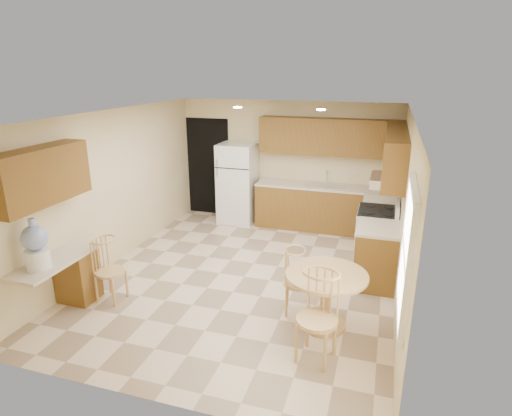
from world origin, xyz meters
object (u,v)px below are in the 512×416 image
(refrigerator, at_px, (238,183))
(dining_table, at_px, (326,292))
(stove, at_px, (377,236))
(chair_table_b, at_px, (316,314))
(chair_desk, at_px, (105,266))
(water_crock, at_px, (36,246))
(chair_table_a, at_px, (297,278))

(refrigerator, height_order, dining_table, refrigerator)
(stove, xyz_separation_m, dining_table, (-0.52, -2.16, 0.02))
(refrigerator, height_order, chair_table_b, refrigerator)
(refrigerator, distance_m, stove, 3.14)
(chair_table_b, height_order, chair_desk, chair_table_b)
(dining_table, bearing_deg, stove, 76.37)
(dining_table, xyz_separation_m, water_crock, (-3.40, -0.95, 0.57))
(dining_table, height_order, chair_table_a, chair_table_a)
(chair_desk, relative_size, water_crock, 1.40)
(chair_table_a, relative_size, chair_desk, 0.99)
(chair_table_a, distance_m, chair_table_b, 1.00)
(refrigerator, xyz_separation_m, water_crock, (-1.05, -4.34, 0.23))
(stove, height_order, water_crock, water_crock)
(chair_table_a, bearing_deg, chair_table_b, 13.54)
(refrigerator, distance_m, chair_table_a, 3.78)
(stove, bearing_deg, water_crock, -141.56)
(stove, distance_m, chair_table_a, 2.20)
(stove, xyz_separation_m, water_crock, (-3.92, -3.12, 0.59))
(chair_table_b, relative_size, chair_desk, 1.15)
(chair_desk, bearing_deg, stove, 128.64)
(chair_table_a, xyz_separation_m, chair_desk, (-2.55, -0.47, 0.01))
(dining_table, distance_m, chair_table_a, 0.43)
(stove, xyz_separation_m, chair_table_b, (-0.52, -2.91, 0.16))
(refrigerator, bearing_deg, chair_table_b, -60.38)
(dining_table, xyz_separation_m, chair_table_b, (0.00, -0.75, 0.15))
(chair_table_a, height_order, chair_desk, chair_desk)
(dining_table, relative_size, chair_table_b, 0.97)
(refrigerator, bearing_deg, dining_table, -55.22)
(chair_table_a, bearing_deg, water_crock, -79.55)
(chair_desk, bearing_deg, chair_table_b, 84.65)
(chair_desk, bearing_deg, dining_table, 99.11)
(chair_table_b, bearing_deg, water_crock, 14.52)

